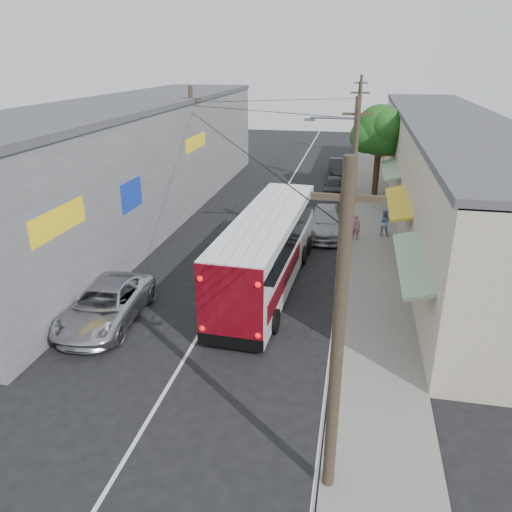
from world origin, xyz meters
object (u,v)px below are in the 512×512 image
at_px(parked_car_mid, 334,185).
at_px(pedestrian_far, 384,222).
at_px(jeepney, 106,305).
at_px(parked_suv, 325,222).
at_px(coach_bus, 268,249).
at_px(pedestrian_near, 356,226).
at_px(parked_car_far, 338,167).

relative_size(parked_car_mid, pedestrian_far, 2.47).
bearing_deg(parked_car_mid, pedestrian_far, -72.26).
height_order(jeepney, parked_car_mid, jeepney).
distance_m(parked_suv, pedestrian_far, 3.31).
distance_m(coach_bus, jeepney, 7.31).
bearing_deg(jeepney, pedestrian_near, 47.28).
xyz_separation_m(jeepney, pedestrian_near, (9.34, 11.35, 0.10)).
distance_m(parked_car_mid, pedestrian_far, 9.86).
xyz_separation_m(coach_bus, jeepney, (-5.53, -4.67, -0.98)).
height_order(jeepney, parked_suv, parked_suv).
xyz_separation_m(jeepney, parked_suv, (7.60, 12.17, 0.01)).
distance_m(coach_bus, parked_suv, 7.84).
bearing_deg(coach_bus, parked_car_mid, 85.75).
height_order(parked_car_far, pedestrian_far, pedestrian_far).
relative_size(coach_bus, pedestrian_far, 7.69).
xyz_separation_m(coach_bus, parked_car_far, (2.07, 23.40, -1.03)).
relative_size(pedestrian_near, pedestrian_far, 0.96).
bearing_deg(pedestrian_far, parked_car_mid, -60.96).
distance_m(jeepney, parked_suv, 14.35).
bearing_deg(parked_suv, pedestrian_far, 2.32).
bearing_deg(parked_car_far, parked_suv, -95.88).
bearing_deg(jeepney, parked_suv, 54.77).
bearing_deg(jeepney, coach_bus, 36.94).
bearing_deg(pedestrian_far, parked_car_far, -68.69).
bearing_deg(pedestrian_near, parked_suv, -13.32).
bearing_deg(parked_car_mid, pedestrian_near, -82.23).
height_order(parked_suv, parked_car_far, parked_suv).
relative_size(coach_bus, parked_suv, 2.23).
distance_m(parked_suv, parked_car_far, 15.90).
bearing_deg(parked_car_mid, parked_car_far, 88.14).
height_order(parked_car_mid, parked_car_far, parked_car_far).
xyz_separation_m(parked_car_far, pedestrian_far, (3.31, -15.74, 0.18)).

